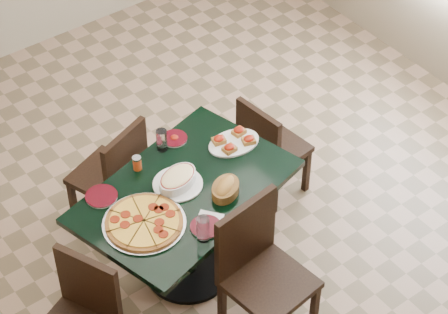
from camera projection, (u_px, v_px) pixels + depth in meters
floor at (217, 246)px, 5.77m from camera, size 5.50×5.50×0.00m
main_table at (186, 210)px, 5.23m from camera, size 1.45×1.12×0.75m
chair_far at (115, 173)px, 5.60m from camera, size 0.51×0.51×0.86m
chair_near at (259, 266)px, 4.96m from camera, size 0.49×0.49×0.95m
chair_right at (268, 146)px, 5.82m from camera, size 0.42×0.42×0.81m
pepperoni_pizza at (144, 222)px, 4.89m from camera, size 0.47×0.47×0.04m
lasagna_casserole at (178, 179)px, 5.10m from camera, size 0.31×0.30×0.09m
bread_basket at (225, 188)px, 5.06m from camera, size 0.26×0.24×0.09m
bruschetta_platter at (234, 141)px, 5.38m from camera, size 0.36×0.27×0.05m
side_plate_near at (206, 227)px, 4.88m from camera, size 0.18×0.18×0.02m
side_plate_far_r at (174, 138)px, 5.42m from camera, size 0.16×0.16×0.03m
side_plate_far_l at (102, 196)px, 5.05m from camera, size 0.19×0.19×0.02m
napkin_setting at (209, 221)px, 4.92m from camera, size 0.20×0.20×0.01m
water_glass_a at (162, 140)px, 5.31m from camera, size 0.07×0.07×0.15m
water_glass_b at (203, 229)px, 4.77m from camera, size 0.07×0.07×0.16m
pepper_shaker at (137, 163)px, 5.20m from camera, size 0.05×0.05×0.09m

